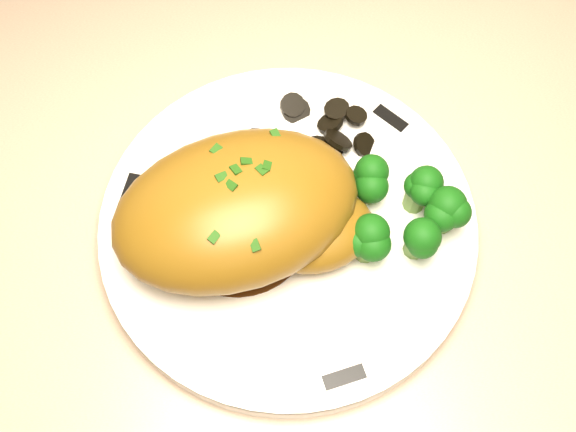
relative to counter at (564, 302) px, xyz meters
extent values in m
cube|color=brown|center=(0.00, 0.00, -0.02)|extent=(1.87, 0.61, 0.81)
cylinder|color=white|center=(-0.39, 0.00, 0.42)|extent=(0.37, 0.37, 0.02)
cube|color=black|center=(-0.29, 0.08, 0.43)|extent=(0.03, 0.03, 0.00)
cube|color=black|center=(-0.51, 0.06, 0.43)|extent=(0.02, 0.03, 0.00)
cube|color=black|center=(-0.38, -0.13, 0.43)|extent=(0.03, 0.01, 0.00)
cylinder|color=#3E1E0B|center=(-0.43, 0.00, 0.43)|extent=(0.11, 0.11, 0.00)
ellipsoid|color=#865B17|center=(-0.43, 0.00, 0.47)|extent=(0.20, 0.15, 0.07)
ellipsoid|color=#865B17|center=(-0.37, -0.02, 0.46)|extent=(0.09, 0.07, 0.04)
cube|color=#1B450E|center=(-0.49, 0.00, 0.50)|extent=(0.01, 0.01, 0.00)
cube|color=#1B450E|center=(-0.47, 0.00, 0.50)|extent=(0.01, 0.01, 0.00)
cube|color=#1B450E|center=(-0.44, 0.01, 0.51)|extent=(0.01, 0.01, 0.00)
cube|color=#1B450E|center=(-0.42, 0.01, 0.51)|extent=(0.01, 0.01, 0.00)
cube|color=#1B450E|center=(-0.40, 0.01, 0.50)|extent=(0.01, 0.01, 0.00)
cube|color=#1B450E|center=(-0.38, 0.01, 0.50)|extent=(0.01, 0.01, 0.00)
cylinder|color=black|center=(-0.32, 0.07, 0.44)|extent=(0.02, 0.02, 0.01)
cylinder|color=black|center=(-0.33, 0.08, 0.44)|extent=(0.02, 0.02, 0.01)
cylinder|color=black|center=(-0.34, 0.09, 0.44)|extent=(0.03, 0.03, 0.01)
cylinder|color=black|center=(-0.35, 0.10, 0.44)|extent=(0.02, 0.02, 0.01)
cylinder|color=black|center=(-0.37, 0.10, 0.44)|extent=(0.02, 0.02, 0.01)
cylinder|color=black|center=(-0.38, 0.09, 0.44)|extent=(0.03, 0.03, 0.02)
cylinder|color=black|center=(-0.39, 0.08, 0.44)|extent=(0.03, 0.03, 0.01)
cylinder|color=black|center=(-0.40, 0.07, 0.44)|extent=(0.02, 0.02, 0.00)
cylinder|color=black|center=(-0.39, 0.06, 0.44)|extent=(0.03, 0.03, 0.02)
cylinder|color=black|center=(-0.38, 0.05, 0.44)|extent=(0.04, 0.03, 0.02)
cylinder|color=black|center=(-0.37, 0.05, 0.44)|extent=(0.03, 0.03, 0.01)
cylinder|color=black|center=(-0.35, 0.05, 0.44)|extent=(0.03, 0.03, 0.02)
cylinder|color=black|center=(-0.34, 0.05, 0.44)|extent=(0.04, 0.04, 0.01)
cylinder|color=black|center=(-0.33, 0.06, 0.44)|extent=(0.04, 0.04, 0.01)
cylinder|color=olive|center=(-0.36, 0.00, 0.45)|extent=(0.02, 0.02, 0.02)
sphere|color=#083808|center=(-0.36, 0.00, 0.46)|extent=(0.03, 0.03, 0.03)
cylinder|color=olive|center=(-0.32, 0.01, 0.45)|extent=(0.02, 0.02, 0.02)
sphere|color=#083808|center=(-0.32, 0.01, 0.46)|extent=(0.03, 0.03, 0.03)
cylinder|color=olive|center=(-0.29, -0.01, 0.45)|extent=(0.02, 0.02, 0.02)
sphere|color=#083808|center=(-0.29, -0.01, 0.46)|extent=(0.03, 0.03, 0.03)
cylinder|color=olive|center=(-0.34, -0.04, 0.45)|extent=(0.02, 0.02, 0.02)
sphere|color=#083808|center=(-0.34, -0.04, 0.46)|extent=(0.03, 0.03, 0.03)
cylinder|color=olive|center=(-0.30, -0.04, 0.45)|extent=(0.02, 0.02, 0.02)
sphere|color=#083808|center=(-0.30, -0.04, 0.46)|extent=(0.03, 0.03, 0.03)
cylinder|color=olive|center=(-0.27, -0.03, 0.45)|extent=(0.02, 0.02, 0.02)
sphere|color=#083808|center=(-0.27, -0.03, 0.46)|extent=(0.03, 0.03, 0.03)
camera|label=1|loc=(-0.45, -0.24, 0.95)|focal=45.00mm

